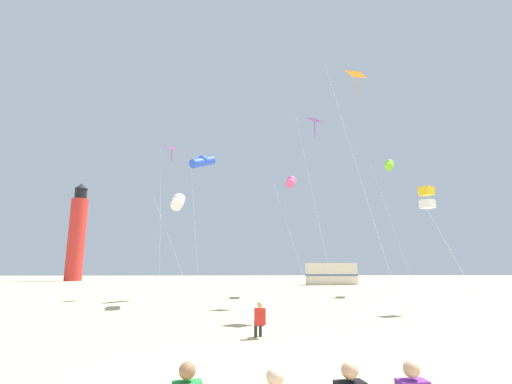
{
  "coord_description": "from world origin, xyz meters",
  "views": [
    {
      "loc": [
        -0.88,
        -7.65,
        2.23
      ],
      "look_at": [
        0.09,
        11.71,
        6.15
      ],
      "focal_mm": 26.25,
      "sensor_mm": 36.0,
      "label": 1
    }
  ],
  "objects_px": {
    "kite_tube_blue": "(203,162)",
    "kite_diamond_magenta": "(171,155)",
    "kite_box_gold": "(427,198)",
    "kite_tube_white": "(178,201)",
    "lighthouse_distant": "(77,234)",
    "kite_diamond_orange": "(356,84)",
    "kite_tube_lime": "(389,165)",
    "kite_diamond_violet": "(315,128)",
    "rv_van_cream": "(331,274)",
    "kite_tube_rainbow": "(291,182)",
    "kite_flyer_standing": "(259,318)"
  },
  "relations": [
    {
      "from": "kite_tube_blue",
      "to": "kite_diamond_magenta",
      "type": "xyz_separation_m",
      "value": [
        -2.66,
        1.07,
        0.86
      ]
    },
    {
      "from": "kite_box_gold",
      "to": "kite_diamond_magenta",
      "type": "height_order",
      "value": "kite_diamond_magenta"
    },
    {
      "from": "kite_diamond_magenta",
      "to": "kite_tube_white",
      "type": "height_order",
      "value": "kite_diamond_magenta"
    },
    {
      "from": "kite_tube_blue",
      "to": "lighthouse_distant",
      "type": "distance_m",
      "value": 45.31
    },
    {
      "from": "kite_diamond_orange",
      "to": "kite_tube_lime",
      "type": "xyz_separation_m",
      "value": [
        7.24,
        13.48,
        -0.57
      ]
    },
    {
      "from": "kite_diamond_orange",
      "to": "kite_diamond_violet",
      "type": "distance_m",
      "value": 5.44
    },
    {
      "from": "kite_diamond_orange",
      "to": "rv_van_cream",
      "type": "relative_size",
      "value": 1.94
    },
    {
      "from": "kite_tube_lime",
      "to": "kite_box_gold",
      "type": "height_order",
      "value": "kite_tube_lime"
    },
    {
      "from": "kite_tube_white",
      "to": "lighthouse_distant",
      "type": "distance_m",
      "value": 48.8
    },
    {
      "from": "kite_tube_white",
      "to": "kite_diamond_violet",
      "type": "height_order",
      "value": "kite_diamond_violet"
    },
    {
      "from": "kite_tube_lime",
      "to": "kite_diamond_magenta",
      "type": "distance_m",
      "value": 18.93
    },
    {
      "from": "kite_diamond_violet",
      "to": "kite_tube_white",
      "type": "bearing_deg",
      "value": 178.56
    },
    {
      "from": "lighthouse_distant",
      "to": "rv_van_cream",
      "type": "bearing_deg",
      "value": -22.02
    },
    {
      "from": "kite_box_gold",
      "to": "kite_diamond_magenta",
      "type": "distance_m",
      "value": 19.22
    },
    {
      "from": "lighthouse_distant",
      "to": "kite_tube_rainbow",
      "type": "bearing_deg",
      "value": -47.53
    },
    {
      "from": "kite_tube_lime",
      "to": "kite_box_gold",
      "type": "relative_size",
      "value": 1.84
    },
    {
      "from": "kite_tube_white",
      "to": "rv_van_cream",
      "type": "distance_m",
      "value": 31.33
    },
    {
      "from": "kite_diamond_orange",
      "to": "lighthouse_distant",
      "type": "height_order",
      "value": "lighthouse_distant"
    },
    {
      "from": "kite_box_gold",
      "to": "lighthouse_distant",
      "type": "bearing_deg",
      "value": 128.67
    },
    {
      "from": "kite_box_gold",
      "to": "rv_van_cream",
      "type": "height_order",
      "value": "kite_box_gold"
    },
    {
      "from": "kite_flyer_standing",
      "to": "kite_tube_rainbow",
      "type": "relative_size",
      "value": 0.11
    },
    {
      "from": "kite_tube_rainbow",
      "to": "kite_tube_lime",
      "type": "bearing_deg",
      "value": 2.97
    },
    {
      "from": "rv_van_cream",
      "to": "kite_diamond_orange",
      "type": "bearing_deg",
      "value": -101.86
    },
    {
      "from": "kite_tube_blue",
      "to": "rv_van_cream",
      "type": "xyz_separation_m",
      "value": [
        15.13,
        21.67,
        -8.9
      ]
    },
    {
      "from": "kite_tube_blue",
      "to": "kite_diamond_magenta",
      "type": "distance_m",
      "value": 2.99
    },
    {
      "from": "kite_diamond_magenta",
      "to": "rv_van_cream",
      "type": "height_order",
      "value": "kite_diamond_magenta"
    },
    {
      "from": "kite_box_gold",
      "to": "kite_tube_rainbow",
      "type": "bearing_deg",
      "value": 114.68
    },
    {
      "from": "kite_tube_rainbow",
      "to": "kite_diamond_magenta",
      "type": "relative_size",
      "value": 0.85
    },
    {
      "from": "rv_van_cream",
      "to": "kite_flyer_standing",
      "type": "bearing_deg",
      "value": -108.26
    },
    {
      "from": "kite_box_gold",
      "to": "kite_flyer_standing",
      "type": "bearing_deg",
      "value": -145.72
    },
    {
      "from": "lighthouse_distant",
      "to": "kite_diamond_violet",
      "type": "bearing_deg",
      "value": -52.7
    },
    {
      "from": "kite_flyer_standing",
      "to": "kite_tube_blue",
      "type": "height_order",
      "value": "kite_tube_blue"
    },
    {
      "from": "kite_diamond_orange",
      "to": "kite_tube_lime",
      "type": "bearing_deg",
      "value": 61.75
    },
    {
      "from": "kite_tube_lime",
      "to": "kite_diamond_violet",
      "type": "relative_size",
      "value": 0.98
    },
    {
      "from": "kite_flyer_standing",
      "to": "kite_diamond_violet",
      "type": "distance_m",
      "value": 15.56
    },
    {
      "from": "kite_tube_white",
      "to": "lighthouse_distant",
      "type": "relative_size",
      "value": 0.42
    },
    {
      "from": "kite_diamond_magenta",
      "to": "kite_tube_white",
      "type": "xyz_separation_m",
      "value": [
        1.66,
        -5.81,
        -4.83
      ]
    },
    {
      "from": "kite_tube_rainbow",
      "to": "kite_box_gold",
      "type": "xyz_separation_m",
      "value": [
        5.46,
        -11.88,
        -3.55
      ]
    },
    {
      "from": "kite_tube_lime",
      "to": "kite_box_gold",
      "type": "distance_m",
      "value": 13.84
    },
    {
      "from": "kite_flyer_standing",
      "to": "kite_box_gold",
      "type": "relative_size",
      "value": 0.18
    },
    {
      "from": "kite_diamond_magenta",
      "to": "lighthouse_distant",
      "type": "bearing_deg",
      "value": 121.09
    },
    {
      "from": "rv_van_cream",
      "to": "kite_diamond_magenta",
      "type": "bearing_deg",
      "value": -131.65
    },
    {
      "from": "kite_box_gold",
      "to": "rv_van_cream",
      "type": "relative_size",
      "value": 0.99
    },
    {
      "from": "kite_diamond_magenta",
      "to": "lighthouse_distant",
      "type": "relative_size",
      "value": 0.71
    },
    {
      "from": "kite_tube_blue",
      "to": "kite_tube_rainbow",
      "type": "bearing_deg",
      "value": 20.64
    },
    {
      "from": "kite_tube_lime",
      "to": "kite_tube_blue",
      "type": "bearing_deg",
      "value": -168.77
    },
    {
      "from": "kite_diamond_orange",
      "to": "kite_tube_white",
      "type": "xyz_separation_m",
      "value": [
        -9.9,
        5.53,
        -5.39
      ]
    },
    {
      "from": "kite_flyer_standing",
      "to": "kite_diamond_orange",
      "type": "distance_m",
      "value": 13.39
    },
    {
      "from": "kite_tube_white",
      "to": "kite_tube_rainbow",
      "type": "bearing_deg",
      "value": 42.09
    },
    {
      "from": "kite_tube_white",
      "to": "kite_tube_lime",
      "type": "bearing_deg",
      "value": 24.87
    }
  ]
}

